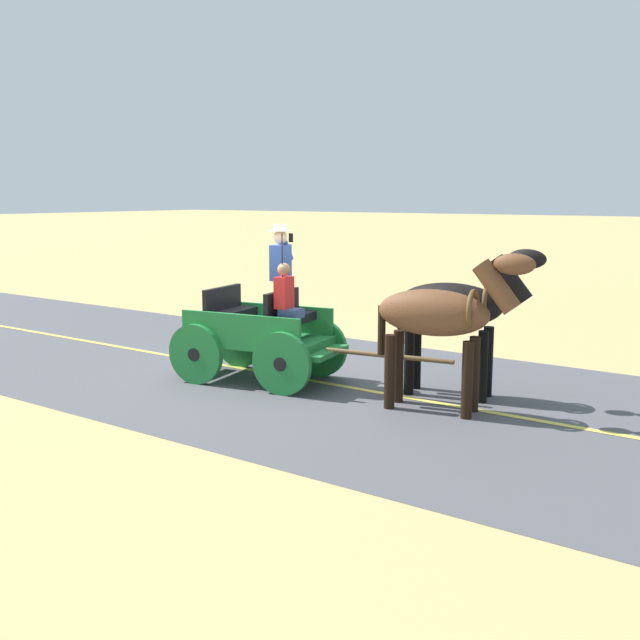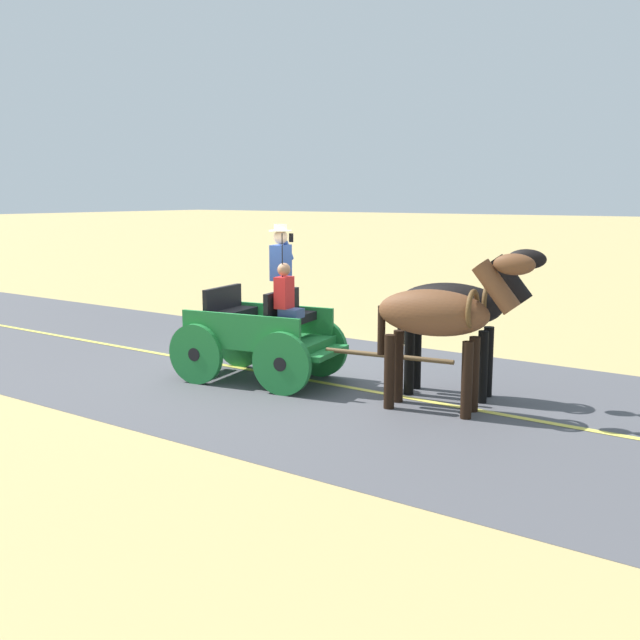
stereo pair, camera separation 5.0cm
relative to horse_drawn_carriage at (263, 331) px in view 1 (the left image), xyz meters
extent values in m
plane|color=tan|center=(-0.40, -0.16, -0.82)|extent=(200.00, 200.00, 0.00)
cube|color=#4C4C51|center=(-0.40, -0.16, -0.81)|extent=(6.69, 160.00, 0.01)
cube|color=#DBCC4C|center=(-0.40, -0.16, -0.81)|extent=(0.12, 160.00, 0.00)
cube|color=#1E7233|center=(0.02, -0.08, -0.16)|extent=(1.54, 2.37, 0.12)
cube|color=#1E7233|center=(-0.55, -0.17, 0.12)|extent=(0.40, 2.07, 0.44)
cube|color=#1E7233|center=(0.58, 0.01, 0.12)|extent=(0.40, 2.07, 0.44)
cube|color=#1E7233|center=(-0.18, 1.12, -0.26)|extent=(1.10, 0.41, 0.08)
cube|color=#1E7233|center=(0.21, -1.27, -0.34)|extent=(0.74, 0.31, 0.06)
cube|color=black|center=(-0.08, 0.51, 0.22)|extent=(1.06, 0.52, 0.14)
cube|color=black|center=(-0.05, 0.34, 0.44)|extent=(1.02, 0.24, 0.44)
cube|color=black|center=(0.10, -0.57, 0.22)|extent=(1.06, 0.52, 0.14)
cube|color=black|center=(0.13, -0.75, 0.44)|extent=(1.02, 0.24, 0.44)
cylinder|color=#1E7233|center=(-0.75, 0.57, -0.34)|extent=(0.25, 0.96, 0.96)
cylinder|color=black|center=(-0.75, 0.57, -0.34)|extent=(0.15, 0.23, 0.21)
cylinder|color=#1E7233|center=(0.53, 0.78, -0.34)|extent=(0.25, 0.96, 0.96)
cylinder|color=black|center=(0.53, 0.78, -0.34)|extent=(0.15, 0.23, 0.21)
cylinder|color=#1E7233|center=(-0.50, -0.95, -0.34)|extent=(0.25, 0.96, 0.96)
cylinder|color=black|center=(-0.50, -0.95, -0.34)|extent=(0.15, 0.23, 0.21)
cylinder|color=#1E7233|center=(0.78, -0.74, -0.34)|extent=(0.25, 0.96, 0.96)
cylinder|color=black|center=(0.78, -0.74, -0.34)|extent=(0.15, 0.23, 0.21)
cylinder|color=brown|center=(-0.34, 2.09, -0.21)|extent=(0.39, 1.98, 0.07)
cylinder|color=black|center=(0.21, 0.56, 0.92)|extent=(0.02, 0.02, 1.30)
cylinder|color=#384C7F|center=(-0.18, 0.22, 0.35)|extent=(0.22, 0.22, 0.90)
cube|color=#2D4C99|center=(-0.18, 0.22, 1.08)|extent=(0.37, 0.27, 0.56)
sphere|color=beige|center=(-0.18, 0.22, 1.48)|extent=(0.22, 0.22, 0.22)
cylinder|color=beige|center=(-0.18, 0.22, 1.58)|extent=(0.36, 0.36, 0.01)
cylinder|color=beige|center=(-0.18, 0.22, 1.63)|extent=(0.20, 0.20, 0.10)
cylinder|color=#2D4C99|center=(-0.37, 0.23, 1.26)|extent=(0.27, 0.12, 0.32)
cube|color=black|center=(-0.43, 0.24, 1.46)|extent=(0.03, 0.07, 0.14)
cube|color=#384C7F|center=(0.15, 0.67, 0.36)|extent=(0.33, 0.36, 0.14)
cube|color=red|center=(0.17, 0.56, 0.67)|extent=(0.33, 0.25, 0.48)
sphere|color=#9E7051|center=(0.17, 0.56, 1.02)|extent=(0.20, 0.20, 0.20)
ellipsoid|color=black|center=(-0.88, 2.81, 0.55)|extent=(0.84, 1.64, 0.64)
cylinder|color=black|center=(-1.16, 3.31, -0.29)|extent=(0.15, 0.15, 1.05)
cylinder|color=black|center=(-0.80, 3.38, -0.29)|extent=(0.15, 0.15, 1.05)
cylinder|color=black|center=(-0.96, 2.24, -0.29)|extent=(0.15, 0.15, 1.05)
cylinder|color=black|center=(-0.60, 2.31, -0.29)|extent=(0.15, 0.15, 1.05)
cylinder|color=black|center=(-1.04, 3.64, 0.95)|extent=(0.38, 0.69, 0.73)
ellipsoid|color=black|center=(-1.08, 3.86, 1.26)|extent=(0.32, 0.57, 0.28)
cube|color=black|center=(-1.03, 3.62, 0.99)|extent=(0.15, 0.50, 0.56)
cylinder|color=black|center=(-0.75, 2.08, 0.25)|extent=(0.11, 0.11, 0.70)
torus|color=brown|center=(-0.98, 3.35, 0.63)|extent=(0.55, 0.17, 0.55)
ellipsoid|color=brown|center=(-0.06, 2.95, 0.55)|extent=(0.81, 1.63, 0.64)
cylinder|color=black|center=(-0.33, 3.45, -0.29)|extent=(0.15, 0.15, 1.05)
cylinder|color=black|center=(0.03, 3.51, -0.29)|extent=(0.15, 0.15, 1.05)
cylinder|color=black|center=(-0.15, 2.38, -0.29)|extent=(0.15, 0.15, 1.05)
cylinder|color=black|center=(0.21, 2.44, -0.29)|extent=(0.15, 0.15, 1.05)
cylinder|color=brown|center=(-0.19, 3.78, 0.95)|extent=(0.36, 0.68, 0.73)
ellipsoid|color=brown|center=(-0.23, 3.99, 1.26)|extent=(0.31, 0.57, 0.28)
cube|color=black|center=(-0.19, 3.76, 0.99)|extent=(0.14, 0.51, 0.56)
cylinder|color=black|center=(0.07, 2.22, 0.25)|extent=(0.11, 0.11, 0.70)
torus|color=brown|center=(-0.15, 3.48, 0.63)|extent=(0.55, 0.16, 0.55)
camera|label=1|loc=(8.90, 7.33, 2.13)|focal=41.18mm
camera|label=2|loc=(8.87, 7.37, 2.13)|focal=41.18mm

